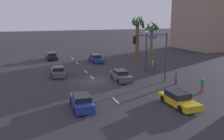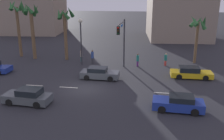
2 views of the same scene
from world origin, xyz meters
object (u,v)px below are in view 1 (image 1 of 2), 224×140
Objects in this scene: pedestrian_3 at (176,77)px; traffic_signal at (155,49)px; car_1 at (52,56)px; car_3 at (96,58)px; streetlamp at (146,43)px; palm_tree_2 at (137,27)px; car_4 at (58,72)px; pedestrian_2 at (202,85)px; car_0 at (121,76)px; car_2 at (179,99)px; car_5 at (82,102)px; palm_tree_1 at (138,31)px; pedestrian_1 at (155,66)px; pedestrian_0 at (153,64)px; building_1 at (207,22)px; palm_tree_3 at (152,34)px.

traffic_signal is at bearing -133.17° from pedestrian_3.
car_1 is 0.99× the size of car_3.
streetlamp is 0.73× the size of palm_tree_2.
car_3 is at bearing -87.16° from palm_tree_2.
car_4 is at bearing -95.97° from streetlamp.
pedestrian_2 is at bearing 6.78° from streetlamp.
car_2 is at bearing 10.62° from car_0.
car_5 is 0.52× the size of palm_tree_1.
pedestrian_3 is 0.21× the size of palm_tree_1.
car_1 is at bearing -152.40° from pedestrian_2.
car_0 is at bearing -69.83° from pedestrian_1.
pedestrian_1 is at bearing -176.82° from pedestrian_2.
car_1 is 2.73× the size of pedestrian_2.
pedestrian_0 is at bearing 179.43° from pedestrian_2.
pedestrian_3 is 16.23m from palm_tree_1.
palm_tree_2 is at bearing 164.79° from car_2.
car_4 is 17.20m from palm_tree_1.
building_1 is (-24.91, 28.10, 2.50)m from traffic_signal.
car_3 is 0.55× the size of palm_tree_2.
car_5 is at bearing -34.87° from palm_tree_2.
pedestrian_1 is (-12.63, 4.20, 0.39)m from car_2.
traffic_signal is (15.85, 3.48, 3.61)m from car_3.
pedestrian_1 is 9.99m from pedestrian_2.
car_1 is 30.07m from pedestrian_2.
car_5 is 18.39m from pedestrian_0.
car_3 is 11.78m from car_4.
traffic_signal is 5.97m from pedestrian_1.
car_0 is 7.92m from pedestrian_0.
palm_tree_2 reaches higher than pedestrian_0.
car_1 reaches higher than car_3.
building_1 reaches higher than pedestrian_2.
palm_tree_3 is 29.17m from building_1.
palm_tree_2 is 7.73m from palm_tree_3.
streetlamp is at bearing -149.00° from pedestrian_1.
pedestrian_1 is (11.44, 5.88, 0.37)m from car_3.
palm_tree_1 is (-7.39, 0.73, 4.65)m from pedestrian_0.
building_1 is (-8.65, 23.24, 0.62)m from palm_tree_2.
palm_tree_2 is at bearing 163.38° from traffic_signal.
car_4 is 14.44m from pedestrian_0.
pedestrian_1 is (1.31, 0.79, -3.37)m from streetlamp.
car_4 is 13.54m from streetlamp.
palm_tree_1 is at bearing 177.47° from pedestrian_2.
car_2 is 0.75× the size of streetlamp.
pedestrian_0 is 0.22× the size of palm_tree_1.
palm_tree_2 reaches higher than palm_tree_1.
streetlamp reaches higher than car_5.
pedestrian_0 is at bearing 120.54° from car_0.
car_2 is 1.11× the size of car_5.
pedestrian_2 is at bearing 91.93° from car_5.
palm_tree_1 is at bearing 72.56° from car_3.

